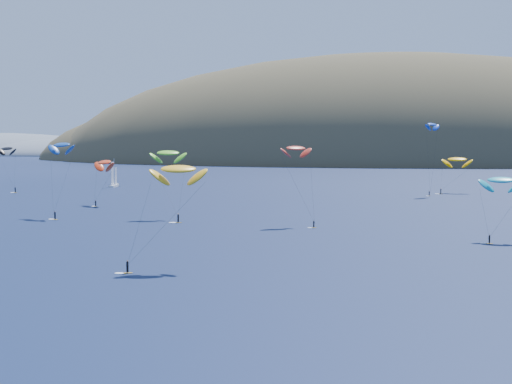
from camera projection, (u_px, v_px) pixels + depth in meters
The scene contains 13 objects.
ground at pixel (148, 338), 73.30m from camera, with size 2800.00×2800.00×0.00m, color black.
island at pixel (406, 173), 618.29m from camera, with size 730.00×300.00×210.00m.
headland at pixel (6, 156), 889.77m from camera, with size 460.00×250.00×60.00m.
sailboat at pixel (114, 185), 294.99m from camera, with size 9.64×8.34×11.96m.
kitesurfer_1 at pixel (104, 162), 217.38m from camera, with size 10.12×11.97×15.64m.
kitesurfer_2 at pixel (178, 169), 112.74m from camera, with size 11.58×10.76×18.04m.
kitesurfer_3 at pixel (168, 153), 182.52m from camera, with size 11.54×14.81×19.12m.
kitesurfer_4 at pixel (432, 125), 252.08m from camera, with size 7.11×8.02×27.27m.
kitesurfer_5 at pixel (501, 180), 142.34m from camera, with size 8.98×9.07×14.43m.
kitesurfer_9 at pixel (296, 148), 168.05m from camera, with size 9.70×10.06×20.18m.
kitesurfer_10 at pixel (62, 145), 185.48m from camera, with size 9.21×12.12×21.01m.
kitesurfer_11 at pixel (457, 159), 265.01m from camera, with size 12.79×12.04×15.39m.
kitesurfer_12 at pixel (7, 149), 266.87m from camera, with size 9.76×5.94×18.73m.
Camera 1 is at (24.08, -68.69, 20.65)m, focal length 50.00 mm.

